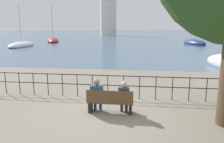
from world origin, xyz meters
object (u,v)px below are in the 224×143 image
Objects in this scene: seated_person_left at (97,94)px; harbor_lighthouse at (108,13)px; sailboat_3 at (194,43)px; sailboat_2 at (22,45)px; park_bench at (110,102)px; sailboat_1 at (53,41)px; seated_person_right at (124,95)px.

seated_person_left is 0.07× the size of harbor_lighthouse.
harbor_lighthouse is at bearing 100.16° from sailboat_3.
sailboat_3 is (29.67, 8.63, 0.06)m from sailboat_2.
seated_person_left is 0.16× the size of sailboat_3.
park_bench is 0.21× the size of sailboat_3.
sailboat_1 reaches higher than sailboat_3.
sailboat_2 is (-0.55, -12.04, -0.03)m from sailboat_1.
sailboat_3 reaches higher than seated_person_left.
seated_person_right is at bearing -81.14° from harbor_lighthouse.
harbor_lighthouse is (-11.32, 79.01, 7.90)m from seated_person_left.
seated_person_left is 1.00m from seated_person_right.
sailboat_2 reaches higher than seated_person_right.
seated_person_right reaches higher than park_bench.
sailboat_1 is at bearing 115.09° from park_bench.
sailboat_1 is at bearing 82.96° from sailboat_2.
sailboat_2 is (-19.17, 26.57, -0.42)m from seated_person_right.
park_bench is 0.56m from seated_person_right.
sailboat_2 is 1.00× the size of sailboat_3.
sailboat_1 is 1.07× the size of sailboat_3.
sailboat_2 is 53.54m from harbor_lighthouse.
harbor_lighthouse is at bearing 98.50° from park_bench.
sailboat_1 is at bearing 115.74° from seated_person_right.
harbor_lighthouse reaches higher than seated_person_right.
seated_person_left is at bearing -86.05° from sailboat_1.
sailboat_1 is 12.05m from sailboat_2.
seated_person_right is at bearing -123.98° from sailboat_3.
sailboat_1 reaches higher than seated_person_left.
sailboat_2 is at bearing 125.81° from seated_person_right.
seated_person_right is 42.87m from sailboat_1.
park_bench is at bearing -85.48° from sailboat_1.
sailboat_3 is at bearing -27.24° from sailboat_1.
seated_person_left is 0.16× the size of sailboat_2.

